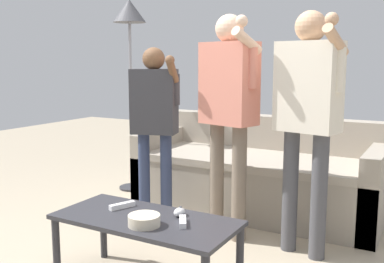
{
  "coord_description": "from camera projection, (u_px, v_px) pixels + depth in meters",
  "views": [
    {
      "loc": [
        1.36,
        -2.11,
        1.29
      ],
      "look_at": [
        -0.03,
        0.36,
        0.85
      ],
      "focal_mm": 41.7,
      "sensor_mm": 36.0,
      "label": 1
    }
  ],
  "objects": [
    {
      "name": "player_right",
      "position": [
        308.0,
        105.0,
        2.89
      ],
      "size": [
        0.48,
        0.4,
        1.62
      ],
      "color": "#47474C",
      "rests_on": "ground"
    },
    {
      "name": "floor_lamp",
      "position": [
        130.0,
        27.0,
        4.38
      ],
      "size": [
        0.32,
        0.32,
        1.9
      ],
      "color": "#2D2D33",
      "rests_on": "ground"
    },
    {
      "name": "coffee_table",
      "position": [
        146.0,
        227.0,
        2.52
      ],
      "size": [
        1.05,
        0.48,
        0.43
      ],
      "color": "#2D2D33",
      "rests_on": "ground"
    },
    {
      "name": "game_remote_wand_near",
      "position": [
        183.0,
        222.0,
        2.41
      ],
      "size": [
        0.11,
        0.14,
        0.03
      ],
      "color": "white",
      "rests_on": "coffee_table"
    },
    {
      "name": "snack_bowl",
      "position": [
        144.0,
        220.0,
        2.39
      ],
      "size": [
        0.17,
        0.17,
        0.06
      ],
      "primitive_type": "cylinder",
      "color": "beige",
      "rests_on": "coffee_table"
    },
    {
      "name": "player_center",
      "position": [
        229.0,
        100.0,
        3.2
      ],
      "size": [
        0.48,
        0.41,
        1.63
      ],
      "color": "#756656",
      "rests_on": "ground"
    },
    {
      "name": "player_left",
      "position": [
        154.0,
        115.0,
        3.51
      ],
      "size": [
        0.45,
        0.28,
        1.41
      ],
      "color": "#2D3856",
      "rests_on": "ground"
    },
    {
      "name": "game_remote_nunchuk",
      "position": [
        179.0,
        212.0,
        2.54
      ],
      "size": [
        0.06,
        0.09,
        0.05
      ],
      "color": "white",
      "rests_on": "coffee_table"
    },
    {
      "name": "game_remote_wand_far",
      "position": [
        122.0,
        206.0,
        2.68
      ],
      "size": [
        0.1,
        0.17,
        0.03
      ],
      "color": "white",
      "rests_on": "coffee_table"
    },
    {
      "name": "couch",
      "position": [
        258.0,
        176.0,
        3.94
      ],
      "size": [
        2.09,
        0.89,
        0.8
      ],
      "color": "#9E9384",
      "rests_on": "ground"
    }
  ]
}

